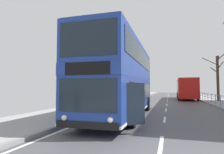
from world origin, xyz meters
The scene contains 4 objects.
double_decker_bus_main centered at (-2.51, 7.83, 2.30)m, with size 3.22×10.76×4.40m.
background_bus_far_lane centered at (2.77, 27.85, 1.67)m, with size 2.85×11.03×3.05m.
pedestrian_railing_far_kerb centered at (4.45, 18.55, 0.79)m, with size 0.05×33.64×0.97m.
bare_tree_far_00 centered at (6.17, 23.41, 3.23)m, with size 3.07×3.18×6.19m.
Camera 1 is at (0.27, -3.60, 1.73)m, focal length 30.74 mm.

